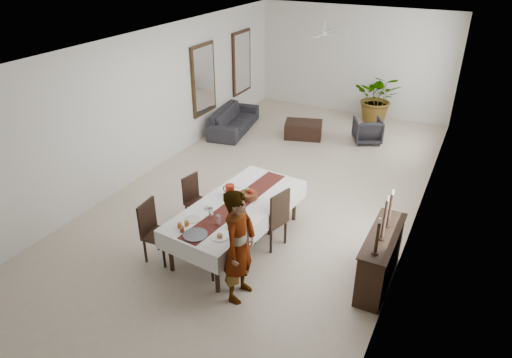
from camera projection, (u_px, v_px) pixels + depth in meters
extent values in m
cube|color=beige|center=(268.00, 195.00, 9.84)|extent=(6.00, 12.00, 0.00)
cube|color=white|center=(270.00, 43.00, 8.34)|extent=(6.00, 12.00, 0.02)
cube|color=silver|center=(354.00, 61.00, 13.82)|extent=(6.00, 0.02, 3.20)
cube|color=silver|center=(149.00, 103.00, 10.29)|extent=(0.02, 12.00, 3.20)
cube|color=silver|center=(425.00, 154.00, 7.89)|extent=(0.02, 12.00, 3.20)
cube|color=black|center=(237.00, 206.00, 7.92)|extent=(1.35, 2.69, 0.05)
cylinder|color=black|center=(171.00, 252.00, 7.43)|extent=(0.08, 0.08, 0.76)
cylinder|color=black|center=(217.00, 272.00, 6.97)|extent=(0.08, 0.08, 0.76)
cylinder|color=black|center=(253.00, 190.00, 9.25)|extent=(0.08, 0.08, 0.76)
cylinder|color=black|center=(294.00, 203.00, 8.80)|extent=(0.08, 0.08, 0.76)
cube|color=white|center=(237.00, 204.00, 7.91)|extent=(1.56, 2.90, 0.01)
cube|color=silver|center=(209.00, 202.00, 8.29)|extent=(0.30, 2.77, 0.32)
cube|color=silver|center=(268.00, 223.00, 7.68)|extent=(0.30, 2.77, 0.32)
cube|color=white|center=(185.00, 252.00, 6.95)|extent=(1.27, 0.14, 0.32)
cube|color=white|center=(278.00, 181.00, 9.01)|extent=(1.27, 0.14, 0.32)
cube|color=maroon|center=(237.00, 204.00, 7.90)|extent=(0.66, 2.72, 0.00)
cylinder|color=maroon|center=(230.00, 190.00, 8.10)|extent=(0.18, 0.18, 0.22)
torus|color=maroon|center=(226.00, 189.00, 8.15)|extent=(0.13, 0.04, 0.13)
cylinder|color=white|center=(219.00, 220.00, 7.28)|extent=(0.08, 0.08, 0.18)
cylinder|color=white|center=(211.00, 213.00, 7.47)|extent=(0.08, 0.08, 0.18)
cylinder|color=silver|center=(241.00, 199.00, 7.88)|extent=(0.08, 0.08, 0.18)
cylinder|color=silver|center=(230.00, 225.00, 7.25)|extent=(0.10, 0.10, 0.06)
cylinder|color=silver|center=(231.00, 227.00, 7.27)|extent=(0.16, 0.16, 0.01)
cylinder|color=white|center=(209.00, 206.00, 7.77)|extent=(0.10, 0.10, 0.06)
cylinder|color=silver|center=(209.00, 208.00, 7.78)|extent=(0.16, 0.16, 0.01)
cylinder|color=white|center=(220.00, 237.00, 7.01)|extent=(0.26, 0.26, 0.02)
sphere|color=tan|center=(220.00, 236.00, 7.00)|extent=(0.10, 0.10, 0.10)
cylinder|color=silver|center=(193.00, 219.00, 7.46)|extent=(0.26, 0.26, 0.02)
cylinder|color=white|center=(240.00, 185.00, 8.51)|extent=(0.26, 0.26, 0.02)
cylinder|color=#3B3B40|center=(195.00, 235.00, 7.06)|extent=(0.39, 0.39, 0.02)
cylinder|color=#8C3714|center=(182.00, 230.00, 7.14)|extent=(0.07, 0.07, 0.08)
cylinder|color=brown|center=(180.00, 226.00, 7.24)|extent=(0.07, 0.07, 0.08)
cylinder|color=#9B4F16|center=(187.00, 223.00, 7.29)|extent=(0.07, 0.07, 0.08)
cylinder|color=brown|center=(248.00, 195.00, 8.05)|extent=(0.32, 0.32, 0.11)
sphere|color=#A41910|center=(251.00, 191.00, 8.02)|extent=(0.10, 0.10, 0.10)
sphere|color=olive|center=(247.00, 190.00, 8.06)|extent=(0.09, 0.09, 0.09)
cube|color=black|center=(229.00, 254.00, 7.19)|extent=(0.51, 0.51, 0.05)
cylinder|color=black|center=(233.00, 278.00, 7.08)|extent=(0.05, 0.05, 0.47)
cylinder|color=black|center=(246.00, 264.00, 7.37)|extent=(0.05, 0.05, 0.47)
cylinder|color=black|center=(212.00, 269.00, 7.26)|extent=(0.05, 0.05, 0.47)
cylinder|color=black|center=(226.00, 256.00, 7.55)|extent=(0.05, 0.05, 0.47)
cube|color=black|center=(240.00, 241.00, 6.94)|extent=(0.08, 0.47, 0.60)
cube|color=black|center=(270.00, 220.00, 8.04)|extent=(0.59, 0.59, 0.05)
cylinder|color=black|center=(271.00, 242.00, 7.92)|extent=(0.06, 0.06, 0.47)
cylinder|color=black|center=(285.00, 232.00, 8.17)|extent=(0.06, 0.06, 0.47)
cylinder|color=black|center=(254.00, 233.00, 8.15)|extent=(0.06, 0.06, 0.47)
cylinder|color=black|center=(269.00, 224.00, 8.41)|extent=(0.06, 0.06, 0.47)
cube|color=black|center=(280.00, 209.00, 7.75)|extent=(0.17, 0.47, 0.61)
cube|color=black|center=(159.00, 235.00, 7.67)|extent=(0.49, 0.49, 0.05)
cylinder|color=black|center=(158.00, 239.00, 8.00)|extent=(0.05, 0.05, 0.45)
cylinder|color=black|center=(145.00, 251.00, 7.70)|extent=(0.05, 0.05, 0.45)
cylinder|color=black|center=(176.00, 244.00, 7.87)|extent=(0.05, 0.05, 0.45)
cylinder|color=black|center=(164.00, 256.00, 7.57)|extent=(0.05, 0.05, 0.45)
cube|color=black|center=(147.00, 217.00, 7.59)|extent=(0.07, 0.46, 0.58)
cube|color=black|center=(198.00, 203.00, 8.70)|extent=(0.48, 0.48, 0.05)
cylinder|color=black|center=(199.00, 207.00, 9.01)|extent=(0.05, 0.05, 0.40)
cylinder|color=black|center=(187.00, 214.00, 8.78)|extent=(0.05, 0.05, 0.40)
cylinder|color=black|center=(211.00, 212.00, 8.83)|extent=(0.05, 0.05, 0.40)
cylinder|color=black|center=(199.00, 220.00, 8.60)|extent=(0.05, 0.05, 0.40)
cube|color=black|center=(190.00, 187.00, 8.67)|extent=(0.11, 0.41, 0.52)
imported|color=gray|center=(239.00, 246.00, 6.66)|extent=(0.44, 0.67, 1.84)
cube|color=black|center=(380.00, 259.00, 7.15)|extent=(0.39, 1.48, 0.89)
cube|color=black|center=(384.00, 235.00, 6.93)|extent=(0.43, 1.54, 0.03)
cylinder|color=black|center=(375.00, 253.00, 6.49)|extent=(0.10, 0.10, 0.03)
cylinder|color=black|center=(377.00, 238.00, 6.37)|extent=(0.05, 0.05, 0.49)
cylinder|color=#EEE8CF|center=(380.00, 221.00, 6.24)|extent=(0.04, 0.04, 0.08)
cylinder|color=black|center=(382.00, 239.00, 6.80)|extent=(0.10, 0.10, 0.03)
cylinder|color=black|center=(385.00, 220.00, 6.65)|extent=(0.05, 0.05, 0.64)
cylinder|color=beige|center=(388.00, 198.00, 6.48)|extent=(0.04, 0.04, 0.08)
cylinder|color=black|center=(388.00, 225.00, 7.12)|extent=(0.10, 0.10, 0.03)
cylinder|color=black|center=(390.00, 210.00, 6.98)|extent=(0.05, 0.05, 0.54)
cylinder|color=silver|center=(393.00, 192.00, 6.84)|extent=(0.04, 0.04, 0.08)
imported|color=#29272D|center=(234.00, 120.00, 13.01)|extent=(1.21, 2.29, 0.64)
imported|color=#29262B|center=(367.00, 131.00, 12.23)|extent=(0.95, 0.96, 0.66)
cube|color=black|center=(303.00, 130.00, 12.58)|extent=(1.15, 0.93, 0.44)
imported|color=#2F5220|center=(378.00, 98.00, 13.44)|extent=(1.41, 1.25, 1.47)
cube|color=black|center=(203.00, 80.00, 12.01)|extent=(0.06, 1.05, 1.85)
cube|color=silver|center=(205.00, 80.00, 12.00)|extent=(0.01, 0.90, 1.70)
cube|color=black|center=(241.00, 63.00, 13.67)|extent=(0.06, 1.05, 1.85)
cube|color=white|center=(243.00, 63.00, 13.65)|extent=(0.01, 0.90, 1.70)
cylinder|color=silver|center=(324.00, 24.00, 10.75)|extent=(0.04, 0.04, 0.20)
cylinder|color=white|center=(324.00, 33.00, 10.85)|extent=(0.16, 0.16, 0.08)
cube|color=silver|center=(329.00, 31.00, 11.12)|extent=(0.10, 0.55, 0.01)
cube|color=white|center=(319.00, 36.00, 10.57)|extent=(0.10, 0.55, 0.01)
cube|color=beige|center=(338.00, 34.00, 10.71)|extent=(0.55, 0.10, 0.01)
cube|color=silver|center=(310.00, 32.00, 10.99)|extent=(0.55, 0.10, 0.01)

